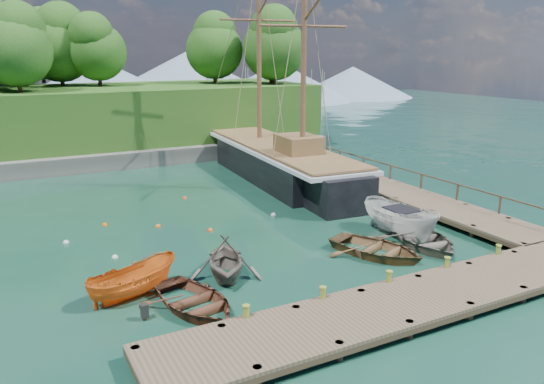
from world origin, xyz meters
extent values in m
plane|color=#183B2C|center=(0.00, 0.00, 0.00)|extent=(160.00, 160.00, 0.00)
cube|color=brown|center=(2.00, -6.50, 0.54)|extent=(20.00, 3.20, 0.12)
cube|color=#32291D|center=(2.00, -6.50, 0.38)|extent=(20.00, 3.20, 0.20)
cylinder|color=#32291D|center=(-7.70, -5.20, 0.05)|extent=(0.28, 0.28, 1.10)
cube|color=brown|center=(11.50, 7.00, 0.54)|extent=(3.20, 24.00, 0.12)
cube|color=#32291D|center=(11.50, 7.00, 0.38)|extent=(3.20, 24.00, 0.20)
cylinder|color=#32291D|center=(10.20, -4.70, 0.05)|extent=(0.28, 0.28, 1.10)
cylinder|color=#32291D|center=(10.20, 18.70, 0.05)|extent=(0.28, 0.28, 1.10)
cylinder|color=#32291D|center=(12.80, 18.70, 0.05)|extent=(0.28, 0.28, 1.10)
cylinder|color=olive|center=(-4.00, -5.10, 0.00)|extent=(0.26, 0.26, 0.45)
cylinder|color=olive|center=(-1.00, -5.10, 0.00)|extent=(0.26, 0.26, 0.45)
cylinder|color=olive|center=(2.00, -5.10, 0.00)|extent=(0.26, 0.26, 0.45)
cylinder|color=olive|center=(5.00, -5.10, 0.00)|extent=(0.26, 0.26, 0.45)
cylinder|color=olive|center=(8.00, -5.10, 0.00)|extent=(0.26, 0.26, 0.45)
imported|color=#532E1F|center=(-4.94, -2.67, 0.00)|extent=(3.90, 4.85, 0.89)
imported|color=#696056|center=(-2.85, -0.57, 0.00)|extent=(4.17, 4.46, 1.90)
imported|color=brown|center=(4.23, -1.58, 0.00)|extent=(4.70, 5.40, 0.93)
imported|color=#61584F|center=(7.00, -1.63, 0.00)|extent=(3.92, 5.01, 0.94)
imported|color=orange|center=(-6.65, -0.59, 0.00)|extent=(4.06, 2.51, 1.47)
imported|color=silver|center=(7.00, 0.02, 0.00)|extent=(2.06, 5.02, 1.91)
cube|color=black|center=(7.45, 13.76, 0.73)|extent=(5.80, 14.88, 3.03)
cube|color=black|center=(8.15, 23.10, 0.73)|extent=(2.94, 4.76, 2.72)
cube|color=black|center=(6.83, 5.46, 0.73)|extent=(3.58, 3.98, 2.88)
cube|color=silver|center=(7.45, 13.76, 2.21)|extent=(6.19, 19.45, 0.25)
cube|color=brown|center=(7.45, 13.76, 2.46)|extent=(5.73, 19.00, 0.12)
cube|color=brown|center=(7.22, 10.65, 3.06)|extent=(2.58, 3.17, 1.20)
cylinder|color=brown|center=(8.41, 26.63, 3.66)|extent=(0.75, 6.90, 1.69)
cylinder|color=brown|center=(7.73, 17.49, 10.50)|extent=(0.36, 0.36, 16.08)
cylinder|color=brown|center=(7.17, 10.02, 9.86)|extent=(0.36, 0.36, 14.80)
cylinder|color=#8C7A59|center=(8.18, 23.56, 10.80)|extent=(0.88, 11.09, 9.34)
sphere|color=white|center=(-6.47, 3.74, 0.00)|extent=(0.28, 0.28, 0.28)
sphere|color=orange|center=(-3.51, 7.10, 0.00)|extent=(0.29, 0.29, 0.29)
sphere|color=#FB5C1A|center=(-1.26, 5.22, 0.00)|extent=(0.30, 0.30, 0.30)
sphere|color=silver|center=(2.89, 6.02, 0.00)|extent=(0.31, 0.31, 0.31)
sphere|color=#FB5E00|center=(-5.98, 8.73, 0.00)|extent=(0.28, 0.28, 0.28)
sphere|color=#FB401A|center=(-0.41, 11.84, 0.00)|extent=(0.29, 0.29, 0.29)
sphere|color=silver|center=(-8.19, 6.77, 0.00)|extent=(0.30, 0.30, 0.30)
cube|color=#474744|center=(-8.00, 24.00, 0.60)|extent=(50.00, 4.00, 1.40)
cube|color=#214D15|center=(-8.00, 30.00, 3.00)|extent=(50.00, 14.00, 6.00)
cylinder|color=#382616|center=(13.91, 26.65, 6.70)|extent=(0.36, 0.36, 1.40)
sphere|color=#254819|center=(13.91, 26.65, 9.30)|extent=(6.00, 6.00, 6.00)
cylinder|color=#382616|center=(-1.61, 31.21, 6.70)|extent=(0.36, 0.36, 1.40)
sphere|color=#254819|center=(-1.61, 31.21, 9.00)|extent=(5.13, 5.13, 5.13)
cylinder|color=#382616|center=(-4.58, 33.35, 6.70)|extent=(0.36, 0.36, 1.40)
sphere|color=#254819|center=(-4.58, 33.35, 9.32)|extent=(6.05, 6.05, 6.05)
cylinder|color=#382616|center=(14.09, 27.65, 6.70)|extent=(0.36, 0.36, 1.40)
sphere|color=#254819|center=(14.09, 27.65, 8.87)|extent=(4.77, 4.77, 4.77)
cylinder|color=#382616|center=(-8.51, 26.55, 6.70)|extent=(0.36, 0.36, 1.40)
sphere|color=#254819|center=(-8.51, 26.55, 9.11)|extent=(5.47, 5.47, 5.47)
cylinder|color=#382616|center=(9.27, 30.39, 6.70)|extent=(0.36, 0.36, 1.40)
sphere|color=#254819|center=(9.27, 30.39, 9.14)|extent=(5.55, 5.55, 5.55)
cylinder|color=#382616|center=(-5.73, 38.37, 6.70)|extent=(0.36, 0.36, 1.40)
sphere|color=#254819|center=(-5.73, 38.37, 9.26)|extent=(5.89, 5.89, 5.89)
cone|color=#728CA5|center=(20.00, 70.00, 4.50)|extent=(36.00, 36.00, 9.00)
cone|color=#728CA5|center=(38.00, 70.00, 3.50)|extent=(28.00, 28.00, 7.00)
cone|color=#728CA5|center=(5.00, 70.00, 4.00)|extent=(32.00, 32.00, 8.00)
cone|color=#728CA5|center=(55.00, 70.00, 3.00)|extent=(24.00, 24.00, 6.00)
camera|label=1|loc=(-10.61, -19.50, 9.13)|focal=35.00mm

